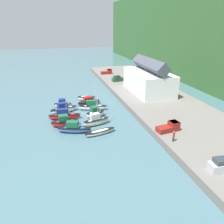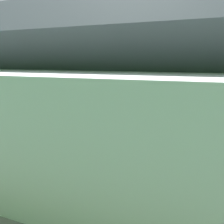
% 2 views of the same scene
% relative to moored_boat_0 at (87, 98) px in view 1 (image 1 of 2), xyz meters
% --- Properties ---
extents(ground_plane, '(320.00, 320.00, 0.00)m').
position_rel_moored_boat_0_xyz_m(ground_plane, '(9.31, -5.26, -0.84)').
color(ground_plane, '#476B75').
extents(quay_promenade, '(107.43, 21.09, 1.54)m').
position_rel_moored_boat_0_xyz_m(quay_promenade, '(9.31, 19.95, -0.07)').
color(quay_promenade, slate).
rests_on(quay_promenade, ground_plane).
extents(harbor_clubhouse, '(19.11, 10.27, 10.79)m').
position_rel_moored_boat_0_xyz_m(harbor_clubhouse, '(1.04, 19.64, 4.63)').
color(harbor_clubhouse, white).
rests_on(harbor_clubhouse, quay_promenade).
extents(moored_boat_0, '(3.64, 5.74, 1.59)m').
position_rel_moored_boat_0_xyz_m(moored_boat_0, '(0.00, 0.00, 0.00)').
color(moored_boat_0, silver).
rests_on(moored_boat_0, ground_plane).
extents(moored_boat_1, '(3.53, 7.00, 2.47)m').
position_rel_moored_boat_0_xyz_m(moored_boat_1, '(3.56, 0.04, 0.06)').
color(moored_boat_1, black).
rests_on(moored_boat_1, ground_plane).
extents(moored_boat_2, '(3.31, 8.02, 8.94)m').
position_rel_moored_boat_0_xyz_m(moored_boat_2, '(7.89, 0.29, 0.19)').
color(moored_boat_2, silver).
rests_on(moored_boat_2, ground_plane).
extents(moored_boat_3, '(3.38, 5.18, 7.21)m').
position_rel_moored_boat_0_xyz_m(moored_boat_3, '(12.70, 0.03, 0.22)').
color(moored_boat_3, white).
rests_on(moored_boat_3, ground_plane).
extents(moored_boat_4, '(3.28, 6.65, 9.17)m').
position_rel_moored_boat_0_xyz_m(moored_boat_4, '(17.37, -0.71, 0.28)').
color(moored_boat_4, white).
rests_on(moored_boat_4, ground_plane).
extents(moored_boat_5, '(3.16, 7.13, 1.01)m').
position_rel_moored_boat_0_xyz_m(moored_boat_5, '(22.02, -0.85, -0.29)').
color(moored_boat_5, white).
rests_on(moored_boat_5, ground_plane).
extents(moored_boat_6, '(2.79, 5.17, 2.46)m').
position_rel_moored_boat_0_xyz_m(moored_boat_6, '(3.41, -7.29, 0.06)').
color(moored_boat_6, white).
rests_on(moored_boat_6, ground_plane).
extents(moored_boat_7, '(3.87, 7.53, 2.81)m').
position_rel_moored_boat_0_xyz_m(moored_boat_7, '(7.55, -7.39, 0.20)').
color(moored_boat_7, silver).
rests_on(moored_boat_7, ground_plane).
extents(moored_boat_8, '(2.57, 8.09, 7.75)m').
position_rel_moored_boat_0_xyz_m(moored_boat_8, '(12.00, -7.60, 0.20)').
color(moored_boat_8, red).
rests_on(moored_boat_8, ground_plane).
extents(moored_boat_9, '(2.55, 6.24, 2.75)m').
position_rel_moored_boat_0_xyz_m(moored_boat_9, '(15.92, -7.79, 0.17)').
color(moored_boat_9, red).
rests_on(moored_boat_9, ground_plane).
extents(moored_boat_10, '(4.06, 7.67, 2.64)m').
position_rel_moored_boat_0_xyz_m(moored_boat_10, '(19.74, -6.08, 0.13)').
color(moored_boat_10, '#33568E').
rests_on(moored_boat_10, ground_plane).
extents(parked_car_0, '(2.20, 4.35, 2.16)m').
position_rel_moored_boat_0_xyz_m(parked_car_0, '(41.05, 13.61, 1.62)').
color(parked_car_0, '#B7B7BC').
rests_on(parked_car_0, quay_promenade).
extents(parked_car_1, '(2.39, 4.42, 2.16)m').
position_rel_moored_boat_0_xyz_m(parked_car_1, '(-14.65, 14.24, 1.62)').
color(parked_car_1, '#1E4C2D').
rests_on(parked_car_1, quay_promenade).
extents(pickup_truck_0, '(2.49, 4.92, 1.90)m').
position_rel_moored_boat_0_xyz_m(pickup_truck_0, '(27.19, 12.64, 1.52)').
color(pickup_truck_0, maroon).
rests_on(pickup_truck_0, quay_promenade).
extents(pickup_truck_1, '(2.01, 4.73, 1.90)m').
position_rel_moored_boat_0_xyz_m(pickup_truck_1, '(-28.13, 13.78, 1.52)').
color(pickup_truck_1, maroon).
rests_on(pickup_truck_1, quay_promenade).
extents(person_on_quay, '(0.40, 0.40, 2.14)m').
position_rel_moored_boat_0_xyz_m(person_on_quay, '(31.28, 11.13, 1.80)').
color(person_on_quay, '#232838').
rests_on(person_on_quay, quay_promenade).
extents(dog_on_quay, '(0.86, 0.61, 0.68)m').
position_rel_moored_boat_0_xyz_m(dog_on_quay, '(-2.35, 13.68, 1.16)').
color(dog_on_quay, tan).
rests_on(dog_on_quay, quay_promenade).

